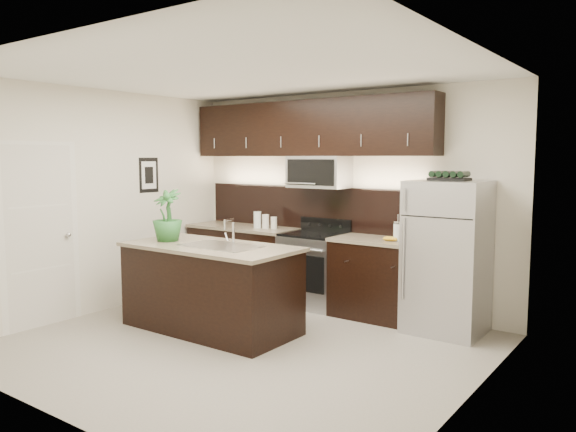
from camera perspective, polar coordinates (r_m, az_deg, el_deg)
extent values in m
plane|color=gray|center=(5.82, -4.62, -12.94)|extent=(4.50, 4.50, 0.00)
cube|color=silver|center=(7.16, 5.71, 1.68)|extent=(4.50, 0.02, 2.70)
cube|color=silver|center=(4.22, -22.64, -1.76)|extent=(4.50, 0.02, 2.70)
cube|color=silver|center=(7.19, -18.51, 1.41)|extent=(0.02, 4.00, 2.70)
cube|color=silver|center=(4.42, 18.05, -1.26)|extent=(0.02, 4.00, 2.70)
cube|color=white|center=(5.56, -4.86, 14.39)|extent=(4.50, 4.00, 0.02)
cube|color=silver|center=(6.78, -23.81, -1.94)|extent=(0.04, 0.80, 2.02)
sphere|color=silver|center=(6.92, -21.40, -1.78)|extent=(0.06, 0.06, 0.06)
cube|color=black|center=(7.63, -13.95, 4.05)|extent=(0.01, 0.32, 0.46)
cube|color=white|center=(7.62, -13.93, 4.05)|extent=(0.00, 0.24, 0.36)
cube|color=black|center=(7.84, -4.53, -4.58)|extent=(1.57, 0.62, 0.90)
cube|color=black|center=(6.69, 9.59, -6.48)|extent=(1.16, 0.62, 0.90)
cube|color=#B2B2B7|center=(7.15, 2.64, -5.59)|extent=(0.76, 0.62, 0.90)
cube|color=black|center=(7.08, 2.66, -1.90)|extent=(0.76, 0.60, 0.03)
cube|color=tan|center=(7.77, -4.56, -1.17)|extent=(1.59, 0.65, 0.04)
cube|color=tan|center=(6.61, 9.66, -2.50)|extent=(1.18, 0.65, 0.04)
cube|color=black|center=(7.40, 2.59, 0.83)|extent=(3.49, 0.02, 0.56)
cube|color=#B2B2B7|center=(7.10, 3.18, 4.49)|extent=(0.76, 0.40, 0.40)
cube|color=black|center=(7.25, 1.97, 8.87)|extent=(3.49, 0.33, 0.70)
cube|color=black|center=(6.24, -7.84, -7.37)|extent=(1.90, 0.90, 0.90)
cube|color=tan|center=(6.14, -7.90, -3.11)|extent=(1.96, 0.96, 0.04)
cube|color=silver|center=(6.04, -6.87, -3.00)|extent=(0.84, 0.50, 0.01)
cylinder|color=silver|center=(6.18, -5.57, -1.72)|extent=(0.03, 0.03, 0.24)
cylinder|color=silver|center=(6.11, -6.02, -0.39)|extent=(0.02, 0.14, 0.02)
cylinder|color=silver|center=(6.06, -6.45, -0.92)|extent=(0.02, 0.02, 0.10)
cube|color=#B2B2B7|center=(6.27, 15.85, -4.03)|extent=(0.79, 0.71, 1.64)
cube|color=black|center=(6.18, 16.07, 3.61)|extent=(0.40, 0.25, 0.03)
cylinder|color=black|center=(6.23, 14.74, 4.11)|extent=(0.07, 0.23, 0.07)
cylinder|color=black|center=(6.20, 15.41, 4.09)|extent=(0.07, 0.23, 0.07)
cylinder|color=black|center=(6.18, 16.08, 4.06)|extent=(0.07, 0.23, 0.07)
cylinder|color=black|center=(6.15, 16.76, 4.03)|extent=(0.07, 0.23, 0.07)
cylinder|color=black|center=(6.13, 17.44, 4.01)|extent=(0.07, 0.23, 0.07)
imported|color=#28642A|center=(6.47, -12.16, 0.07)|extent=(0.36, 0.36, 0.59)
cylinder|color=silver|center=(7.53, -3.12, -0.37)|extent=(0.10, 0.10, 0.22)
cylinder|color=silver|center=(7.48, -2.29, -0.56)|extent=(0.09, 0.09, 0.19)
cylinder|color=silver|center=(7.43, -1.44, -0.70)|extent=(0.08, 0.08, 0.16)
cylinder|color=silver|center=(6.46, 11.09, -1.65)|extent=(0.10, 0.10, 0.20)
cylinder|color=silver|center=(6.45, 11.11, -0.69)|extent=(0.10, 0.10, 0.02)
cylinder|color=silver|center=(6.44, 11.11, -0.25)|extent=(0.01, 0.01, 0.08)
ellipsoid|color=gold|center=(6.49, 10.05, -2.24)|extent=(0.18, 0.14, 0.05)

